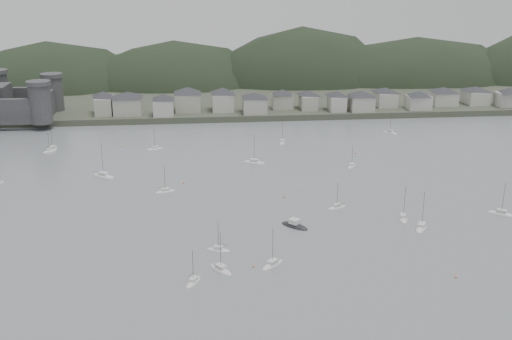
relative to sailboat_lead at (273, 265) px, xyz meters
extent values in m
plane|color=slate|center=(2.00, -14.89, -0.18)|extent=(900.00, 900.00, 0.00)
cube|color=#383D2D|center=(2.00, 280.11, 1.32)|extent=(900.00, 250.00, 3.00)
ellipsoid|color=black|center=(-108.87, 257.05, -10.32)|extent=(138.98, 92.48, 81.13)
ellipsoid|color=black|center=(-30.30, 257.97, -10.14)|extent=(132.08, 90.41, 79.74)
ellipsoid|color=black|center=(52.65, 258.04, -12.85)|extent=(133.88, 88.37, 101.41)
ellipsoid|color=black|center=(127.95, 253.02, -10.49)|extent=(165.81, 81.78, 82.55)
cylinder|color=#353537|center=(-90.00, 151.11, 11.82)|extent=(10.00, 10.00, 18.00)
cylinder|color=#353537|center=(-90.00, 179.11, 11.32)|extent=(10.00, 10.00, 17.00)
cube|color=#353537|center=(-90.00, 165.11, 8.82)|extent=(3.50, 30.00, 12.00)
cube|color=#A3A295|center=(-63.00, 167.07, 7.12)|extent=(8.34, 12.91, 8.59)
pyramid|color=#292A2F|center=(-63.00, 167.07, 12.91)|extent=(15.78, 15.78, 3.01)
cube|color=#A3A295|center=(-51.32, 166.43, 7.00)|extent=(13.68, 13.35, 8.36)
pyramid|color=#292A2F|center=(-51.32, 166.43, 12.64)|extent=(20.07, 20.07, 2.93)
cube|color=#B3B0A8|center=(-33.57, 161.12, 6.86)|extent=(9.78, 10.20, 8.08)
pyramid|color=#292A2F|center=(-33.57, 161.12, 12.31)|extent=(14.83, 14.83, 2.83)
cube|color=#A3A295|center=(-21.51, 170.75, 7.37)|extent=(12.59, 13.33, 9.09)
pyramid|color=#292A2F|center=(-21.51, 170.75, 13.51)|extent=(19.24, 19.24, 3.18)
cube|color=#B3B0A8|center=(-3.74, 169.21, 7.26)|extent=(10.74, 12.17, 8.87)
pyramid|color=#292A2F|center=(-3.74, 169.21, 13.24)|extent=(17.01, 17.01, 3.10)
cube|color=#A3A295|center=(11.93, 162.64, 6.67)|extent=(11.63, 12.09, 7.69)
pyramid|color=#292A2F|center=(11.93, 162.64, 11.86)|extent=(17.61, 17.61, 2.69)
cube|color=#A3A295|center=(27.25, 171.30, 6.54)|extent=(10.37, 9.35, 7.44)
pyramid|color=#292A2F|center=(27.25, 171.30, 11.56)|extent=(14.65, 14.65, 2.60)
cube|color=#A3A295|center=(40.63, 168.90, 6.43)|extent=(8.24, 12.20, 7.22)
pyramid|color=#292A2F|center=(40.63, 168.90, 11.31)|extent=(15.17, 15.17, 2.53)
cube|color=#B3B0A8|center=(54.50, 163.66, 6.55)|extent=(8.06, 10.91, 7.46)
pyramid|color=#292A2F|center=(54.50, 163.66, 11.59)|extent=(14.08, 14.08, 2.61)
cube|color=#A3A295|center=(66.82, 162.17, 6.65)|extent=(11.73, 11.78, 7.66)
pyramid|color=#292A2F|center=(66.82, 162.17, 11.83)|extent=(17.46, 17.46, 2.68)
cube|color=#B3B0A8|center=(82.64, 172.02, 6.49)|extent=(10.19, 13.02, 7.33)
pyramid|color=#292A2F|center=(82.64, 172.02, 11.44)|extent=(17.23, 17.23, 2.57)
cube|color=#B3B0A8|center=(97.55, 163.17, 6.26)|extent=(11.70, 9.81, 6.88)
pyramid|color=#292A2F|center=(97.55, 163.17, 10.90)|extent=(15.97, 15.97, 2.41)
cube|color=#B3B0A8|center=(114.40, 172.01, 6.32)|extent=(12.83, 12.48, 7.00)
pyramid|color=#292A2F|center=(114.40, 172.01, 11.05)|extent=(18.79, 18.79, 2.45)
cube|color=#B3B0A8|center=(132.73, 172.53, 6.31)|extent=(11.07, 13.50, 6.97)
pyramid|color=#292A2F|center=(132.73, 172.53, 11.01)|extent=(18.25, 18.25, 2.44)
cube|color=#B3B0A8|center=(148.02, 164.83, 6.49)|extent=(13.75, 9.12, 7.34)
pyramid|color=#292A2F|center=(148.02, 164.83, 11.44)|extent=(16.97, 16.97, 2.57)
ellipsoid|color=silver|center=(0.00, 0.00, -0.13)|extent=(7.45, 7.30, 1.58)
cube|color=silver|center=(0.00, 0.00, 0.96)|extent=(3.20, 3.17, 0.70)
cylinder|color=#3F3F42|center=(0.00, 0.00, 4.96)|extent=(0.12, 0.12, 9.88)
cylinder|color=#3F3F42|center=(1.02, -0.99, 1.51)|extent=(2.63, 2.54, 0.10)
ellipsoid|color=silver|center=(71.31, 126.94, -0.13)|extent=(6.79, 7.55, 1.55)
cube|color=silver|center=(71.31, 126.94, 0.95)|extent=(3.02, 3.17, 0.70)
cylinder|color=#3F3F42|center=(71.31, 126.94, 4.85)|extent=(0.12, 0.12, 9.66)
cylinder|color=#3F3F42|center=(70.44, 125.86, 1.50)|extent=(2.27, 2.76, 0.10)
ellipsoid|color=silver|center=(-29.19, 57.63, -0.13)|extent=(7.56, 4.42, 1.44)
cube|color=silver|center=(-29.19, 57.63, 0.89)|extent=(2.89, 2.29, 0.70)
cylinder|color=#3F3F42|center=(-29.19, 57.63, 4.52)|extent=(0.12, 0.12, 9.00)
cylinder|color=#3F3F42|center=(-30.42, 58.03, 1.44)|extent=(3.11, 1.10, 0.10)
ellipsoid|color=silver|center=(40.89, 78.93, -0.13)|extent=(5.56, 6.70, 1.33)
cube|color=silver|center=(40.89, 78.93, 0.84)|extent=(2.54, 2.75, 0.70)
cylinder|color=#3F3F42|center=(40.89, 78.93, 4.19)|extent=(0.12, 0.12, 8.34)
cylinder|color=#3F3F42|center=(40.20, 79.92, 1.39)|extent=(1.79, 2.52, 0.10)
ellipsoid|color=silver|center=(25.40, 37.21, -0.13)|extent=(7.00, 4.49, 1.34)
cube|color=silver|center=(25.40, 37.21, 0.84)|extent=(2.72, 2.24, 0.70)
cylinder|color=#3F3F42|center=(25.40, 37.21, 4.20)|extent=(0.12, 0.12, 8.36)
cylinder|color=#3F3F42|center=(26.51, 36.76, 1.39)|extent=(2.83, 1.22, 0.10)
ellipsoid|color=silver|center=(46.26, 18.98, -0.13)|extent=(7.11, 8.91, 1.76)
cube|color=silver|center=(46.26, 18.98, 1.05)|extent=(3.28, 3.63, 0.70)
cylinder|color=#3F3F42|center=(46.26, 18.98, 5.51)|extent=(0.12, 0.12, 10.97)
cylinder|color=#3F3F42|center=(47.11, 17.65, 1.60)|extent=(2.22, 3.38, 0.10)
ellipsoid|color=silver|center=(-13.24, -1.40, -0.13)|extent=(6.83, 8.08, 1.62)
cube|color=silver|center=(-13.24, -1.40, 0.98)|extent=(3.10, 3.34, 0.70)
cylinder|color=#3F3F42|center=(-13.24, -1.40, 5.08)|extent=(0.12, 0.12, 10.11)
cylinder|color=#3F3F42|center=(-14.10, -2.58, 1.53)|extent=(2.21, 3.01, 0.10)
ellipsoid|color=silver|center=(-35.51, 110.69, -0.13)|extent=(7.45, 4.33, 1.42)
cube|color=silver|center=(-35.51, 110.69, 0.88)|extent=(2.84, 2.24, 0.70)
cylinder|color=#3F3F42|center=(-35.51, 110.69, 4.46)|extent=(0.12, 0.12, 8.87)
cylinder|color=#3F3F42|center=(-36.73, 111.08, 1.43)|extent=(3.07, 1.07, 0.10)
ellipsoid|color=silver|center=(-20.12, -7.08, -0.13)|extent=(4.86, 6.88, 1.33)
cube|color=silver|center=(-20.12, -7.08, 0.84)|extent=(2.34, 2.73, 0.70)
cylinder|color=#3F3F42|center=(-20.12, -7.08, 4.17)|extent=(0.12, 0.12, 8.29)
cylinder|color=#3F3F42|center=(-20.66, -6.02, 1.39)|extent=(1.42, 2.71, 0.10)
ellipsoid|color=silver|center=(-13.30, 10.06, -0.13)|extent=(6.90, 4.19, 1.31)
cube|color=silver|center=(-13.30, 10.06, 0.83)|extent=(2.65, 2.14, 0.70)
cylinder|color=#3F3F42|center=(-13.30, 10.06, 4.13)|extent=(0.12, 0.12, 8.22)
cylinder|color=#3F3F42|center=(-12.19, 10.46, 1.38)|extent=(2.82, 1.09, 0.10)
ellipsoid|color=silver|center=(74.54, 26.66, -0.13)|extent=(8.07, 7.02, 1.63)
cube|color=silver|center=(74.54, 26.66, 0.99)|extent=(3.36, 3.16, 0.70)
cylinder|color=#3F3F42|center=(74.54, 26.66, 5.12)|extent=(0.12, 0.12, 10.19)
cylinder|color=#3F3F42|center=(73.37, 25.77, 1.54)|extent=(2.98, 2.30, 0.10)
ellipsoid|color=silver|center=(4.14, 87.61, -0.13)|extent=(9.24, 6.12, 1.77)
cube|color=silver|center=(4.14, 87.61, 1.06)|extent=(3.61, 3.02, 0.70)
cylinder|color=#3F3F42|center=(4.14, 87.61, 5.55)|extent=(0.12, 0.12, 11.06)
cylinder|color=#3F3F42|center=(5.60, 88.25, 1.61)|extent=(3.69, 1.68, 0.10)
ellipsoid|color=silver|center=(19.28, 115.45, -0.13)|extent=(4.25, 8.26, 1.58)
cube|color=silver|center=(19.28, 115.45, 0.96)|extent=(2.32, 3.08, 0.70)
cylinder|color=#3F3F42|center=(19.28, 115.45, 4.95)|extent=(0.12, 0.12, 9.86)
cylinder|color=#3F3F42|center=(18.96, 116.84, 1.51)|extent=(0.90, 3.48, 0.10)
ellipsoid|color=silver|center=(43.29, 26.41, -0.13)|extent=(4.51, 8.38, 1.60)
cube|color=silver|center=(43.29, 26.41, 0.97)|extent=(2.41, 3.15, 0.70)
cylinder|color=#3F3F42|center=(43.29, 26.41, 5.02)|extent=(0.12, 0.12, 9.99)
cylinder|color=#3F3F42|center=(43.66, 25.02, 1.52)|extent=(1.02, 3.50, 0.10)
ellipsoid|color=silver|center=(-78.72, 111.94, -0.13)|extent=(6.03, 5.97, 1.29)
cube|color=silver|center=(-78.72, 111.94, 0.82)|extent=(2.60, 2.58, 0.70)
cylinder|color=#3F3F42|center=(-78.72, 111.94, 4.04)|extent=(0.12, 0.12, 8.03)
cylinder|color=#3F3F42|center=(-79.54, 112.75, 1.37)|extent=(2.14, 2.10, 0.10)
ellipsoid|color=silver|center=(-52.19, 76.38, -0.13)|extent=(9.78, 8.34, 1.96)
cube|color=silver|center=(-52.19, 76.38, 1.16)|extent=(4.05, 3.77, 0.70)
cylinder|color=#3F3F42|center=(-52.19, 76.38, 6.16)|extent=(0.12, 0.12, 12.28)
cylinder|color=#3F3F42|center=(-53.62, 75.33, 1.71)|extent=(3.62, 2.69, 0.10)
ellipsoid|color=silver|center=(-78.08, 114.61, -0.13)|extent=(3.60, 9.24, 1.81)
cube|color=silver|center=(-78.08, 114.61, 1.08)|extent=(2.23, 3.31, 0.70)
cylinder|color=#3F3F42|center=(-78.08, 114.61, 5.67)|extent=(0.12, 0.12, 11.29)
cylinder|color=#3F3F42|center=(-77.95, 112.99, 1.63)|extent=(0.42, 4.06, 0.10)
ellipsoid|color=black|center=(9.63, 23.95, -0.13)|extent=(8.72, 8.76, 2.00)
cube|color=silver|center=(9.63, 23.95, 1.52)|extent=(3.73, 3.73, 1.40)
cylinder|color=#3F3F42|center=(9.63, 23.95, 2.42)|extent=(0.10, 0.10, 1.20)
sphere|color=#CC7844|center=(10.18, 48.22, -0.03)|extent=(0.70, 0.70, 0.70)
sphere|color=#CC7844|center=(-4.92, -0.50, -0.03)|extent=(0.70, 0.70, 0.70)
sphere|color=#CC7844|center=(-23.16, 65.70, -0.03)|extent=(0.70, 0.70, 0.70)
sphere|color=#CC7844|center=(-49.83, 116.95, -0.03)|extent=(0.70, 0.70, 0.70)
sphere|color=#CC7844|center=(46.82, 95.91, -0.03)|extent=(0.70, 0.70, 0.70)
sphere|color=#CC7844|center=(43.72, -11.21, -0.03)|extent=(0.70, 0.70, 0.70)
camera|label=1|loc=(-18.75, -139.40, 71.11)|focal=42.96mm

